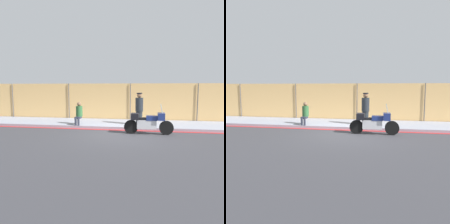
{
  "view_description": "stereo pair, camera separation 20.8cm",
  "coord_description": "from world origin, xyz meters",
  "views": [
    {
      "loc": [
        1.08,
        -9.98,
        2.2
      ],
      "look_at": [
        -0.76,
        1.34,
        0.9
      ],
      "focal_mm": 35.0,
      "sensor_mm": 36.0,
      "label": 1
    },
    {
      "loc": [
        1.29,
        -9.95,
        2.2
      ],
      "look_at": [
        -0.76,
        1.34,
        0.9
      ],
      "focal_mm": 35.0,
      "sensor_mm": 36.0,
      "label": 2
    }
  ],
  "objects": [
    {
      "name": "person_seated_on_curb",
      "position": [
        -2.64,
        1.51,
        0.83
      ],
      "size": [
        0.36,
        0.64,
        1.24
      ],
      "color": "#2D3342",
      "rests_on": "sidewalk"
    },
    {
      "name": "officer_standing",
      "position": [
        0.64,
        2.02,
        1.04
      ],
      "size": [
        0.42,
        0.42,
        1.75
      ],
      "color": "#1E2328",
      "rests_on": "sidewalk"
    },
    {
      "name": "ground_plane",
      "position": [
        0.0,
        0.0,
        0.0
      ],
      "size": [
        120.0,
        120.0,
        0.0
      ],
      "primitive_type": "plane",
      "color": "#38383D"
    },
    {
      "name": "motorcycle",
      "position": [
        1.13,
        0.27,
        0.58
      ],
      "size": [
        2.3,
        0.51,
        1.44
      ],
      "rotation": [
        0.0,
        0.0,
        -0.0
      ],
      "color": "black",
      "rests_on": "ground_plane"
    },
    {
      "name": "storefront_fence",
      "position": [
        -0.0,
        4.02,
        1.22
      ],
      "size": [
        28.94,
        0.16,
        2.44
      ],
      "color": "#E5B26B",
      "rests_on": "ground_plane"
    },
    {
      "name": "curb_paint_stripe",
      "position": [
        0.0,
        1.0,
        0.0
      ],
      "size": [
        30.46,
        0.18,
        0.01
      ],
      "color": "red",
      "rests_on": "ground_plane"
    },
    {
      "name": "sidewalk",
      "position": [
        0.0,
        2.51,
        0.07
      ],
      "size": [
        30.46,
        2.84,
        0.15
      ],
      "color": "#8E93A3",
      "rests_on": "ground_plane"
    }
  ]
}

